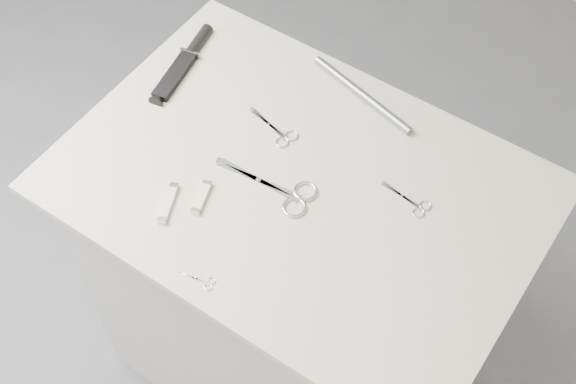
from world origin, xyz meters
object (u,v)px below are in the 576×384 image
Objects in this scene: embroidery_scissors_a at (279,133)px; tiny_scissors at (202,281)px; large_shears at (285,192)px; pocket_knife_a at (168,203)px; pocket_knife_b at (202,197)px; embroidery_scissors_b at (413,203)px; sheathed_knife at (186,59)px; metal_rail at (362,95)px; plinth at (297,290)px.

tiny_scissors is (0.09, -0.39, -0.00)m from embroidery_scissors_a.
large_shears is at bearing -38.07° from embroidery_scissors_a.
pocket_knife_b is (0.05, 0.05, -0.00)m from pocket_knife_a.
tiny_scissors is 0.73× the size of pocket_knife_a.
large_shears is at bearing -144.25° from embroidery_scissors_b.
sheathed_knife is 0.42m from metal_rail.
embroidery_scissors_a is 0.30m from pocket_knife_a.
metal_rail is (0.01, 0.58, 0.01)m from tiny_scissors.
pocket_knife_a reaches higher than plinth.
sheathed_knife is at bearing 10.72° from pocket_knife_a.
metal_rail is at bearing -81.78° from sheathed_knife.
large_shears reaches higher than embroidery_scissors_b.
pocket_knife_b is (0.27, -0.29, -0.00)m from sheathed_knife.
large_shears is at bearing -124.80° from sheathed_knife.
embroidery_scissors_b is at bearing 21.73° from plinth.
large_shears is 2.28× the size of pocket_knife_a.
pocket_knife_b reaches higher than tiny_scissors.
sheathed_knife is 0.85× the size of metal_rail.
tiny_scissors is 0.58m from metal_rail.
pocket_knife_a is at bearing -92.67° from embroidery_scissors_a.
plinth is at bearing -62.61° from pocket_knife_b.
pocket_knife_b is at bearing -134.43° from plinth.
metal_rail is (0.13, 0.43, 0.00)m from pocket_knife_b.
tiny_scissors is at bearing -160.42° from pocket_knife_b.
embroidery_scissors_a reaches higher than plinth.
metal_rail reaches higher than embroidery_scissors_b.
large_shears is at bearing -71.44° from pocket_knife_a.
embroidery_scissors_b is (0.33, 0.00, -0.00)m from embroidery_scissors_a.
plinth is at bearing -66.87° from pocket_knife_a.
plinth is 3.98× the size of large_shears.
embroidery_scissors_a is at bearing -38.51° from pocket_knife_a.
embroidery_scissors_b is 1.16× the size of pocket_knife_a.
pocket_knife_a is 0.51m from metal_rail.
sheathed_knife is (-0.31, 0.06, 0.01)m from embroidery_scissors_a.
embroidery_scissors_b is at bearing -75.47° from pocket_knife_b.
embroidery_scissors_b is (0.23, 0.13, -0.00)m from large_shears.
metal_rail reaches higher than embroidery_scissors_a.
pocket_knife_b reaches higher than embroidery_scissors_b.
embroidery_scissors_a is at bearing 90.94° from tiny_scissors.
sheathed_knife is (-0.64, 0.05, 0.01)m from embroidery_scissors_b.
sheathed_knife is at bearing -161.06° from metal_rail.
metal_rail is (-0.24, 0.19, 0.01)m from embroidery_scissors_b.
pocket_knife_a is at bearing -110.23° from metal_rail.
embroidery_scissors_a is 0.46× the size of metal_rail.
sheathed_knife reaches higher than embroidery_scissors_b.
plinth is at bearing 73.72° from tiny_scissors.
tiny_scissors is at bearing -64.30° from embroidery_scissors_a.
pocket_knife_a is at bearing -142.93° from large_shears.
embroidery_scissors_a is at bearing 124.60° from large_shears.
metal_rail is at bearing 77.02° from embroidery_scissors_a.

